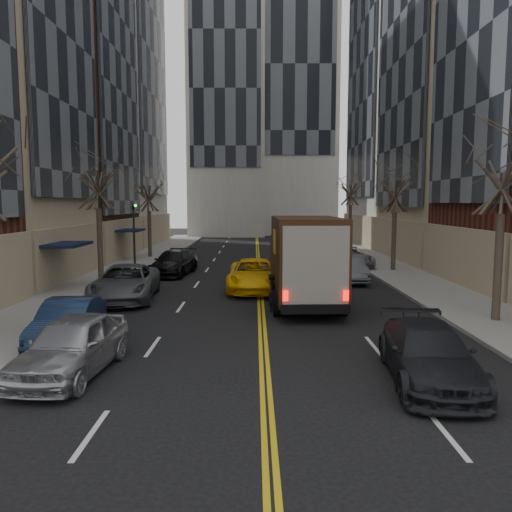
{
  "coord_description": "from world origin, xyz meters",
  "views": [
    {
      "loc": [
        -0.27,
        -7.38,
        4.54
      ],
      "look_at": [
        -0.22,
        14.33,
        2.2
      ],
      "focal_mm": 35.0,
      "sensor_mm": 36.0,
      "label": 1
    }
  ],
  "objects": [
    {
      "name": "parked_rt_b",
      "position": [
        6.3,
        27.09,
        0.73
      ],
      "size": [
        3.13,
        5.55,
        1.46
      ],
      "primitive_type": "imported",
      "rotation": [
        0.0,
        0.0,
        0.14
      ],
      "color": "#999BA0",
      "rests_on": "ground"
    },
    {
      "name": "tree_rt_far",
      "position": [
        8.8,
        40.0,
        6.74
      ],
      "size": [
        3.2,
        3.2,
        9.11
      ],
      "color": "#382D23",
      "rests_on": "sidewalk_right"
    },
    {
      "name": "traffic_signal",
      "position": [
        -7.39,
        22.0,
        2.82
      ],
      "size": [
        0.29,
        0.26,
        4.7
      ],
      "color": "black",
      "rests_on": "sidewalk_left"
    },
    {
      "name": "parked_lf_b",
      "position": [
        -6.3,
        8.38,
        0.71
      ],
      "size": [
        1.81,
        4.4,
        1.42
      ],
      "primitive_type": "imported",
      "rotation": [
        0.0,
        0.0,
        0.07
      ],
      "color": "#121F38",
      "rests_on": "ground"
    },
    {
      "name": "pedestrian",
      "position": [
        0.48,
        13.1,
        0.79
      ],
      "size": [
        0.52,
        0.66,
        1.59
      ],
      "primitive_type": "imported",
      "rotation": [
        0.0,
        0.0,
        1.3
      ],
      "color": "black",
      "rests_on": "ground"
    },
    {
      "name": "tree_rt_mid",
      "position": [
        8.8,
        25.0,
        6.17
      ],
      "size": [
        3.2,
        3.2,
        8.32
      ],
      "color": "#382D23",
      "rests_on": "sidewalk_right"
    },
    {
      "name": "ground",
      "position": [
        0.0,
        0.0,
        0.0
      ],
      "size": [
        160.0,
        160.0,
        0.0
      ],
      "primitive_type": "plane",
      "color": "black",
      "rests_on": "ground"
    },
    {
      "name": "parked_rt_a",
      "position": [
        5.1,
        20.98,
        0.75
      ],
      "size": [
        1.64,
        4.59,
        1.51
      ],
      "primitive_type": "imported",
      "rotation": [
        0.0,
        0.0,
        0.01
      ],
      "color": "#51555A",
      "rests_on": "ground"
    },
    {
      "name": "taxi",
      "position": [
        -0.3,
        18.1,
        0.8
      ],
      "size": [
        2.71,
        5.8,
        1.61
      ],
      "primitive_type": "imported",
      "rotation": [
        0.0,
        0.0,
        -0.01
      ],
      "color": "yellow",
      "rests_on": "ground"
    },
    {
      "name": "ups_truck",
      "position": [
        1.9,
        14.16,
        1.97
      ],
      "size": [
        3.06,
        7.21,
        3.91
      ],
      "rotation": [
        0.0,
        0.0,
        0.02
      ],
      "color": "black",
      "rests_on": "ground"
    },
    {
      "name": "streetwall_left",
      "position": [
        -16.3,
        30.9,
        15.56
      ],
      "size": [
        14.0,
        49.5,
        36.0
      ],
      "color": "#562319",
      "rests_on": "ground"
    },
    {
      "name": "parked_lf_a",
      "position": [
        -5.1,
        5.47,
        0.78
      ],
      "size": [
        2.24,
        4.75,
        1.57
      ],
      "primitive_type": "imported",
      "rotation": [
        0.0,
        0.0,
        -0.09
      ],
      "color": "#AEB0B6",
      "rests_on": "ground"
    },
    {
      "name": "streetwall_right",
      "position": [
        16.38,
        32.2,
        15.09
      ],
      "size": [
        12.26,
        49.0,
        34.0
      ],
      "color": "#4C301E",
      "rests_on": "ground"
    },
    {
      "name": "parked_rt_c",
      "position": [
        6.26,
        36.61,
        0.65
      ],
      "size": [
        2.11,
        4.58,
        1.3
      ],
      "primitive_type": "imported",
      "rotation": [
        0.0,
        0.0,
        0.07
      ],
      "color": "black",
      "rests_on": "ground"
    },
    {
      "name": "parked_lf_d",
      "position": [
        -5.38,
        23.69,
        0.76
      ],
      "size": [
        2.73,
        5.44,
        1.52
      ],
      "primitive_type": "imported",
      "rotation": [
        0.0,
        0.0,
        -0.12
      ],
      "color": "black",
      "rests_on": "ground"
    },
    {
      "name": "sidewalk_left",
      "position": [
        -9.0,
        27.0,
        0.07
      ],
      "size": [
        4.0,
        66.0,
        0.15
      ],
      "primitive_type": "cube",
      "color": "slate",
      "rests_on": "ground"
    },
    {
      "name": "observer_sedan",
      "position": [
        4.13,
        4.89,
        0.72
      ],
      "size": [
        2.54,
        5.16,
        1.44
      ],
      "rotation": [
        0.0,
        0.0,
        -0.11
      ],
      "color": "black",
      "rests_on": "ground"
    },
    {
      "name": "parked_lf_c",
      "position": [
        -6.3,
        15.58,
        0.82
      ],
      "size": [
        3.2,
        6.09,
        1.63
      ],
      "primitive_type": "imported",
      "rotation": [
        0.0,
        0.0,
        0.09
      ],
      "color": "#4D5055",
      "rests_on": "ground"
    },
    {
      "name": "tree_lf_far",
      "position": [
        -8.8,
        33.0,
        6.02
      ],
      "size": [
        3.2,
        3.2,
        8.12
      ],
      "color": "#382D23",
      "rests_on": "sidewalk_left"
    },
    {
      "name": "sidewalk_right",
      "position": [
        9.0,
        27.0,
        0.07
      ],
      "size": [
        4.0,
        66.0,
        0.15
      ],
      "primitive_type": "cube",
      "color": "slate",
      "rests_on": "ground"
    },
    {
      "name": "tree_rt_near",
      "position": [
        8.8,
        11.0,
        6.45
      ],
      "size": [
        3.2,
        3.2,
        8.71
      ],
      "color": "#382D23",
      "rests_on": "sidewalk_right"
    },
    {
      "name": "parked_lf_e",
      "position": [
        -5.1,
        25.71,
        0.64
      ],
      "size": [
        1.93,
        3.92,
        1.29
      ],
      "primitive_type": "imported",
      "rotation": [
        0.0,
        0.0,
        -0.11
      ],
      "color": "#AAACB2",
      "rests_on": "ground"
    },
    {
      "name": "tree_lf_mid",
      "position": [
        -8.8,
        20.0,
        6.6
      ],
      "size": [
        3.2,
        3.2,
        8.91
      ],
      "color": "#382D23",
      "rests_on": "sidewalk_left"
    },
    {
      "name": "tower_far_a",
      "position": [
        -4.0,
        62.0,
        30.0
      ],
      "size": [
        10.0,
        10.0,
        60.0
      ],
      "primitive_type": "cube",
      "color": "#B7B2A8",
      "rests_on": "ground"
    }
  ]
}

